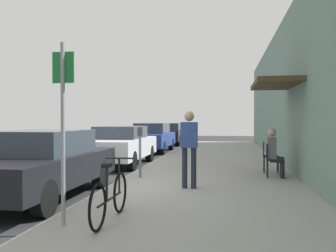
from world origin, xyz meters
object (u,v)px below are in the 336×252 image
(parked_car_4, at_px, (180,131))
(cafe_chair_1, at_px, (268,155))
(parked_car_3, at_px, (169,133))
(bicycle_0, at_px, (110,197))
(street_sign, at_px, (63,119))
(parked_car_2, at_px, (152,137))
(parking_meter, at_px, (140,148))
(parked_car_1, at_px, (120,145))
(parked_car_0, at_px, (41,163))
(seated_patron_0, at_px, (274,151))
(pedestrian_standing, at_px, (189,143))
(cafe_chair_0, at_px, (272,158))

(parked_car_4, relative_size, cafe_chair_1, 5.06)
(parked_car_3, height_order, bicycle_0, parked_car_3)
(parked_car_3, xyz_separation_m, cafe_chair_1, (4.95, -13.07, -0.12))
(street_sign, bearing_deg, parked_car_4, 93.44)
(parked_car_2, xyz_separation_m, parked_car_4, (0.00, 11.48, -0.03))
(parked_car_4, xyz_separation_m, street_sign, (1.50, -24.94, 0.92))
(parked_car_4, height_order, parking_meter, parking_meter)
(parked_car_1, height_order, cafe_chair_1, parked_car_1)
(parked_car_0, bearing_deg, seated_patron_0, 29.80)
(parking_meter, height_order, cafe_chair_1, parking_meter)
(parked_car_2, relative_size, street_sign, 1.69)
(parked_car_4, bearing_deg, parking_meter, -85.67)
(parked_car_2, bearing_deg, street_sign, -83.64)
(parked_car_4, distance_m, pedestrian_standing, 21.97)
(parked_car_3, bearing_deg, parked_car_2, -90.00)
(parked_car_3, xyz_separation_m, seated_patron_0, (5.01, -13.99, 0.08))
(bicycle_0, xyz_separation_m, pedestrian_standing, (0.89, 2.83, 0.64))
(cafe_chair_1, relative_size, pedestrian_standing, 0.51)
(street_sign, distance_m, seated_patron_0, 6.21)
(bicycle_0, height_order, pedestrian_standing, pedestrian_standing)
(parked_car_2, relative_size, parked_car_4, 1.00)
(cafe_chair_0, relative_size, seated_patron_0, 0.67)
(parked_car_0, xyz_separation_m, parked_car_4, (0.00, 22.76, -0.01))
(parked_car_3, relative_size, seated_patron_0, 3.41)
(street_sign, height_order, seated_patron_0, street_sign)
(parked_car_4, height_order, seated_patron_0, seated_patron_0)
(parked_car_4, xyz_separation_m, seated_patron_0, (5.01, -19.89, 0.10))
(parked_car_0, xyz_separation_m, cafe_chair_1, (4.95, 3.80, -0.10))
(parked_car_4, relative_size, pedestrian_standing, 2.59)
(parked_car_3, distance_m, parked_car_4, 5.89)
(parked_car_1, xyz_separation_m, bicycle_0, (2.08, -7.52, -0.25))
(pedestrian_standing, bearing_deg, parked_car_4, 97.76)
(parked_car_3, bearing_deg, bicycle_0, -83.67)
(parked_car_0, distance_m, street_sign, 2.81)
(parked_car_0, bearing_deg, parked_car_2, 90.00)
(parking_meter, xyz_separation_m, street_sign, (-0.05, -4.46, 0.75))
(parked_car_1, height_order, parked_car_3, parked_car_3)
(parked_car_2, height_order, street_sign, street_sign)
(parked_car_4, relative_size, cafe_chair_0, 5.06)
(cafe_chair_0, bearing_deg, parked_car_0, -149.86)
(pedestrian_standing, bearing_deg, parking_meter, 137.89)
(bicycle_0, height_order, cafe_chair_0, bicycle_0)
(cafe_chair_0, distance_m, cafe_chair_1, 0.92)
(parked_car_2, relative_size, bicycle_0, 2.57)
(parked_car_2, height_order, cafe_chair_1, parked_car_2)
(parked_car_0, bearing_deg, cafe_chair_1, 37.49)
(cafe_chair_0, bearing_deg, parked_car_2, 120.50)
(street_sign, bearing_deg, parked_car_0, 124.43)
(cafe_chair_1, bearing_deg, parked_car_0, -142.51)
(parked_car_1, height_order, parked_car_4, parked_car_1)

